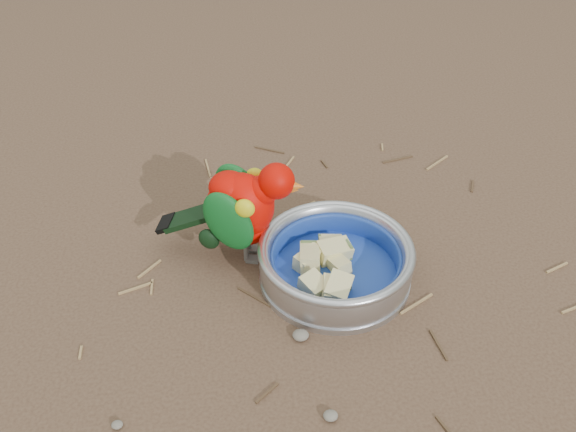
{
  "coord_description": "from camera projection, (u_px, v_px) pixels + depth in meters",
  "views": [
    {
      "loc": [
        -0.1,
        -0.6,
        0.65
      ],
      "look_at": [
        -0.05,
        0.12,
        0.08
      ],
      "focal_mm": 40.0,
      "sensor_mm": 36.0,
      "label": 1
    }
  ],
  "objects": [
    {
      "name": "lory_parrot",
      "position": [
        243.0,
        213.0,
        0.93
      ],
      "size": [
        0.22,
        0.14,
        0.16
      ],
      "primitive_type": null,
      "rotation": [
        0.0,
        0.0,
        -1.8
      ],
      "color": "#C80800",
      "rests_on": "ground"
    },
    {
      "name": "fruit_wedges",
      "position": [
        335.0,
        263.0,
        0.91
      ],
      "size": [
        0.13,
        0.13,
        0.03
      ],
      "primitive_type": null,
      "color": "beige",
      "rests_on": "food_bowl"
    },
    {
      "name": "food_bowl",
      "position": [
        335.0,
        275.0,
        0.93
      ],
      "size": [
        0.22,
        0.22,
        0.02
      ],
      "primitive_type": "cylinder",
      "color": "#B2B2BA",
      "rests_on": "ground"
    },
    {
      "name": "bowl_wall",
      "position": [
        336.0,
        259.0,
        0.91
      ],
      "size": [
        0.22,
        0.22,
        0.04
      ],
      "primitive_type": null,
      "color": "#B2B2BA",
      "rests_on": "food_bowl"
    },
    {
      "name": "ground",
      "position": [
        328.0,
        313.0,
        0.88
      ],
      "size": [
        60.0,
        60.0,
        0.0
      ],
      "primitive_type": "plane",
      "color": "brown"
    },
    {
      "name": "ground_debris",
      "position": [
        333.0,
        302.0,
        0.89
      ],
      "size": [
        0.9,
        0.8,
        0.01
      ],
      "primitive_type": null,
      "color": "#9B7A4C",
      "rests_on": "ground"
    }
  ]
}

